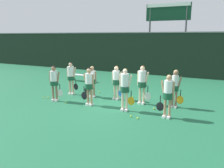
% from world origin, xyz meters
% --- Properties ---
extents(ground_plane, '(140.00, 140.00, 0.00)m').
position_xyz_m(ground_plane, '(0.00, 0.00, 0.00)').
color(ground_plane, '#216642').
extents(fence_windscreen, '(60.00, 0.08, 3.40)m').
position_xyz_m(fence_windscreen, '(0.00, 8.38, 1.71)').
color(fence_windscreen, black).
rests_on(fence_windscreen, ground_plane).
extents(scoreboard, '(3.55, 0.15, 5.64)m').
position_xyz_m(scoreboard, '(0.40, 9.72, 4.40)').
color(scoreboard, '#515156').
rests_on(scoreboard, ground_plane).
extents(bench_courtside, '(1.73, 0.36, 0.47)m').
position_xyz_m(bench_courtside, '(-4.11, 3.76, 0.40)').
color(bench_courtside, silver).
rests_on(bench_courtside, ground_plane).
extents(player_0, '(0.68, 0.40, 1.72)m').
position_xyz_m(player_0, '(-2.68, -0.74, 1.03)').
color(player_0, '#8C664C').
rests_on(player_0, ground_plane).
extents(player_1, '(0.69, 0.39, 1.72)m').
position_xyz_m(player_1, '(-0.83, -0.59, 1.03)').
color(player_1, tan).
rests_on(player_1, ground_plane).
extents(player_2, '(0.67, 0.38, 1.80)m').
position_xyz_m(player_2, '(0.91, -0.62, 1.06)').
color(player_2, beige).
rests_on(player_2, ground_plane).
extents(player_3, '(0.67, 0.38, 1.69)m').
position_xyz_m(player_3, '(2.68, -0.67, 0.99)').
color(player_3, tan).
rests_on(player_3, ground_plane).
extents(player_4, '(0.67, 0.40, 1.75)m').
position_xyz_m(player_4, '(-2.68, 0.61, 1.04)').
color(player_4, tan).
rests_on(player_4, ground_plane).
extents(player_5, '(0.69, 0.40, 1.60)m').
position_xyz_m(player_5, '(-1.41, 0.63, 0.94)').
color(player_5, '#8C664C').
rests_on(player_5, ground_plane).
extents(player_6, '(0.66, 0.37, 1.68)m').
position_xyz_m(player_6, '(-0.09, 0.75, 0.99)').
color(player_6, beige).
rests_on(player_6, ground_plane).
extents(player_7, '(0.69, 0.40, 1.79)m').
position_xyz_m(player_7, '(1.27, 0.60, 1.06)').
color(player_7, beige).
rests_on(player_7, ground_plane).
extents(player_8, '(0.61, 0.32, 1.68)m').
position_xyz_m(player_8, '(2.71, 0.73, 0.98)').
color(player_8, '#8C664C').
rests_on(player_8, ground_plane).
extents(tennis_ball_0, '(0.07, 0.07, 0.07)m').
position_xyz_m(tennis_ball_0, '(-3.33, -0.52, 0.03)').
color(tennis_ball_0, '#CCE033').
rests_on(tennis_ball_0, ground_plane).
extents(tennis_ball_1, '(0.07, 0.07, 0.07)m').
position_xyz_m(tennis_ball_1, '(1.99, 0.07, 0.04)').
color(tennis_ball_1, '#CCE033').
rests_on(tennis_ball_1, ground_plane).
extents(tennis_ball_2, '(0.07, 0.07, 0.07)m').
position_xyz_m(tennis_ball_2, '(1.40, -1.20, 0.03)').
color(tennis_ball_2, '#CCE033').
rests_on(tennis_ball_2, ground_plane).
extents(tennis_ball_3, '(0.07, 0.07, 0.07)m').
position_xyz_m(tennis_ball_3, '(0.50, 1.49, 0.03)').
color(tennis_ball_3, '#CCE033').
rests_on(tennis_ball_3, ground_plane).
extents(tennis_ball_4, '(0.07, 0.07, 0.07)m').
position_xyz_m(tennis_ball_4, '(1.71, -1.28, 0.03)').
color(tennis_ball_4, '#CCE033').
rests_on(tennis_ball_4, ground_plane).
extents(tennis_ball_5, '(0.06, 0.06, 0.06)m').
position_xyz_m(tennis_ball_5, '(-3.81, 0.78, 0.03)').
color(tennis_ball_5, '#CCE033').
rests_on(tennis_ball_5, ground_plane).
extents(tennis_ball_6, '(0.07, 0.07, 0.07)m').
position_xyz_m(tennis_ball_6, '(-2.00, -0.82, 0.03)').
color(tennis_ball_6, '#CCE033').
rests_on(tennis_ball_6, ground_plane).
extents(tennis_ball_7, '(0.07, 0.07, 0.07)m').
position_xyz_m(tennis_ball_7, '(-3.52, -0.62, 0.03)').
color(tennis_ball_7, '#CCE033').
rests_on(tennis_ball_7, ground_plane).
extents(tennis_ball_8, '(0.07, 0.07, 0.07)m').
position_xyz_m(tennis_ball_8, '(-2.23, 0.96, 0.04)').
color(tennis_ball_8, '#CCE033').
rests_on(tennis_ball_8, ground_plane).
extents(tennis_ball_9, '(0.07, 0.07, 0.07)m').
position_xyz_m(tennis_ball_9, '(-1.51, 1.58, 0.03)').
color(tennis_ball_9, '#CCE033').
rests_on(tennis_ball_9, ground_plane).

